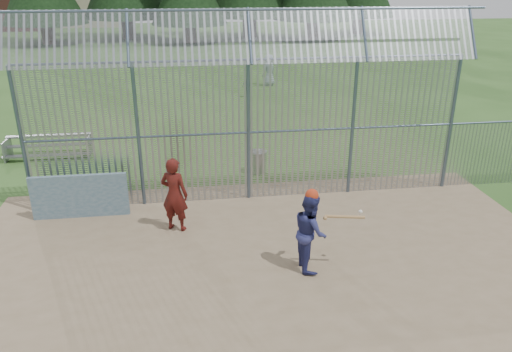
{
  "coord_description": "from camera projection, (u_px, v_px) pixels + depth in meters",
  "views": [
    {
      "loc": [
        -1.65,
        -9.68,
        6.12
      ],
      "look_at": [
        0.0,
        2.0,
        1.3
      ],
      "focal_mm": 35.0,
      "sensor_mm": 36.0,
      "label": 1
    }
  ],
  "objects": [
    {
      "name": "dirt_infield",
      "position": [
        272.0,
        273.0,
        10.94
      ],
      "size": [
        14.0,
        10.0,
        0.02
      ],
      "primitive_type": "cube",
      "color": "#756047",
      "rests_on": "ground"
    },
    {
      "name": "batter",
      "position": [
        310.0,
        232.0,
        10.83
      ],
      "size": [
        0.68,
        0.87,
        1.77
      ],
      "primitive_type": "imported",
      "rotation": [
        0.0,
        0.0,
        1.59
      ],
      "color": "navy",
      "rests_on": "dirt_infield"
    },
    {
      "name": "trash_can",
      "position": [
        259.0,
        162.0,
        16.33
      ],
      "size": [
        0.56,
        0.56,
        0.82
      ],
      "color": "gray",
      "rests_on": "ground"
    },
    {
      "name": "bg_kid_seated",
      "position": [
        247.0,
        87.0,
        26.29
      ],
      "size": [
        0.63,
        0.58,
        1.03
      ],
      "primitive_type": "imported",
      "rotation": [
        0.0,
        0.0,
        2.46
      ],
      "color": "slate",
      "rests_on": "ground"
    },
    {
      "name": "backstop_fence",
      "position": [
        313.0,
        118.0,
        13.89
      ],
      "size": [
        20.09,
        0.81,
        5.3
      ],
      "color": "#47566B",
      "rests_on": "ground"
    },
    {
      "name": "onlooker",
      "position": [
        174.0,
        194.0,
        12.45
      ],
      "size": [
        0.83,
        0.71,
        1.93
      ],
      "primitive_type": "imported",
      "rotation": [
        0.0,
        0.0,
        2.71
      ],
      "color": "maroon",
      "rests_on": "dirt_infield"
    },
    {
      "name": "dugout_wall",
      "position": [
        80.0,
        196.0,
        13.23
      ],
      "size": [
        2.5,
        0.12,
        1.2
      ],
      "primitive_type": "cube",
      "color": "#38566B",
      "rests_on": "dirt_infield"
    },
    {
      "name": "ground",
      "position": [
        268.0,
        261.0,
        11.4
      ],
      "size": [
        120.0,
        120.0,
        0.0
      ],
      "primitive_type": "plane",
      "color": "#2D511E",
      "rests_on": "ground"
    },
    {
      "name": "bleacher",
      "position": [
        49.0,
        146.0,
        17.68
      ],
      "size": [
        3.0,
        0.95,
        0.72
      ],
      "color": "slate",
      "rests_on": "ground"
    },
    {
      "name": "batting_gear",
      "position": [
        318.0,
        199.0,
        10.53
      ],
      "size": [
        1.27,
        0.41,
        0.66
      ],
      "color": "#B03217",
      "rests_on": "ground"
    },
    {
      "name": "bg_kid_standing",
      "position": [
        269.0,
        70.0,
        28.79
      ],
      "size": [
        1.05,
        0.98,
        1.8
      ],
      "primitive_type": "imported",
      "rotation": [
        0.0,
        0.0,
        3.75
      ],
      "color": "gray",
      "rests_on": "ground"
    }
  ]
}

